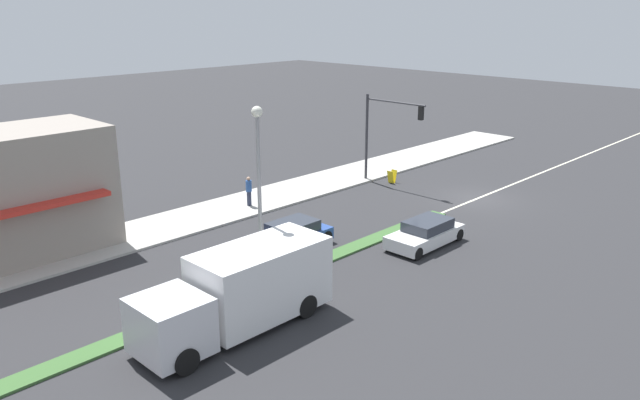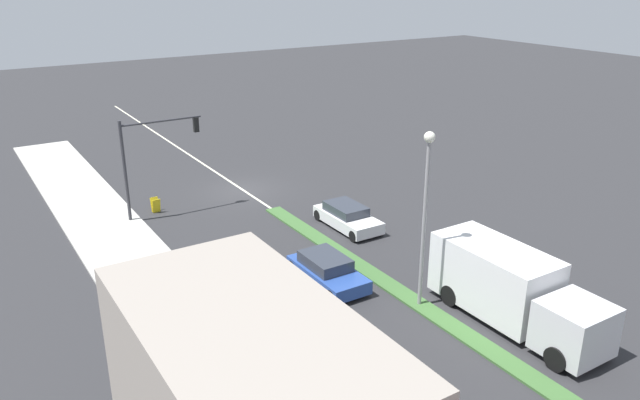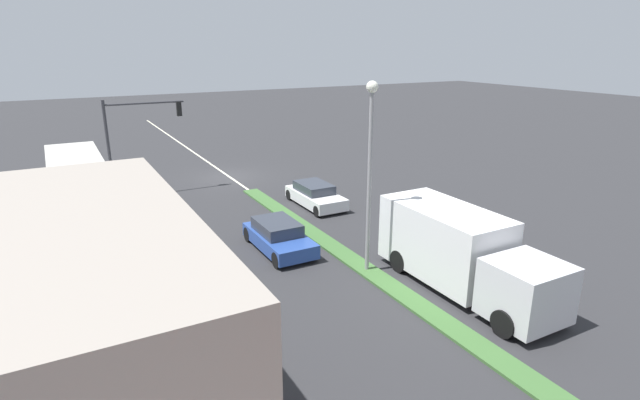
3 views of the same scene
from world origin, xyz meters
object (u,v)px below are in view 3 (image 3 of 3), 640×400
delivery_truck (460,251)px  van_white (315,195)px  street_lamp (370,155)px  warning_aframe_sign (141,184)px  coupe_blue (279,236)px  traffic_signal_main (133,130)px  pedestrian (117,234)px

delivery_truck → van_white: delivery_truck is taller
street_lamp → warning_aframe_sign: size_ratio=8.80×
street_lamp → delivery_truck: street_lamp is taller
warning_aframe_sign → delivery_truck: bearing=113.0°
coupe_blue → van_white: bearing=-132.5°
warning_aframe_sign → traffic_signal_main: bearing=69.3°
traffic_signal_main → van_white: traffic_signal_main is taller
street_lamp → pedestrian: bearing=-36.6°
delivery_truck → coupe_blue: 7.88m
traffic_signal_main → pedestrian: size_ratio=3.28×
warning_aframe_sign → delivery_truck: (-8.08, 19.00, 1.04)m
van_white → delivery_truck: bearing=90.0°
street_lamp → van_white: 9.72m
traffic_signal_main → warning_aframe_sign: traffic_signal_main is taller
pedestrian → delivery_truck: size_ratio=0.23×
delivery_truck → coupe_blue: delivery_truck is taller
warning_aframe_sign → coupe_blue: size_ratio=0.20×
traffic_signal_main → coupe_blue: traffic_signal_main is taller
delivery_truck → street_lamp: bearing=-51.8°
traffic_signal_main → street_lamp: 16.73m
traffic_signal_main → street_lamp: size_ratio=0.76×
warning_aframe_sign → van_white: van_white is taller
coupe_blue → van_white: (-4.40, -4.81, -0.02)m
pedestrian → van_white: 10.93m
traffic_signal_main → warning_aframe_sign: size_ratio=6.69×
traffic_signal_main → coupe_blue: bearing=108.3°
traffic_signal_main → van_white: bearing=139.7°
street_lamp → delivery_truck: (-2.20, 2.79, -3.31)m
traffic_signal_main → street_lamp: (-6.12, 15.55, 0.88)m
pedestrian → coupe_blue: size_ratio=0.41×
coupe_blue → pedestrian: bearing=-22.7°
street_lamp → delivery_truck: size_ratio=0.98×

